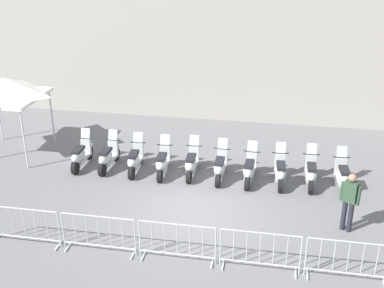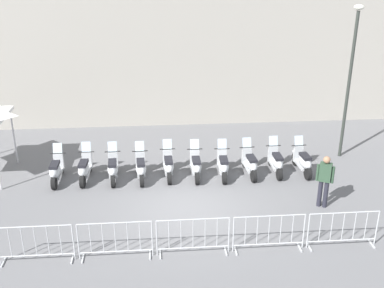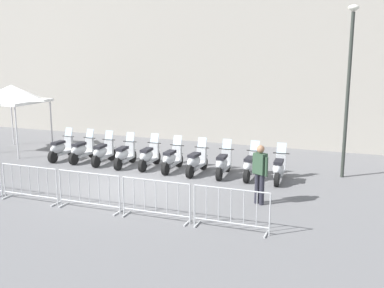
# 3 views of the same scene
# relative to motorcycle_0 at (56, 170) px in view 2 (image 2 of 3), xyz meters

# --- Properties ---
(ground_plane) EXTENTS (120.00, 120.00, 0.00)m
(ground_plane) POSITION_rel_motorcycle_0_xyz_m (4.38, -2.28, -0.45)
(ground_plane) COLOR slate
(motorcycle_0) EXTENTS (0.56, 1.72, 1.24)m
(motorcycle_0) POSITION_rel_motorcycle_0_xyz_m (0.00, 0.00, 0.00)
(motorcycle_0) COLOR black
(motorcycle_0) RESTS_ON ground
(motorcycle_1) EXTENTS (0.56, 1.73, 1.24)m
(motorcycle_1) POSITION_rel_motorcycle_0_xyz_m (0.97, 0.03, 0.00)
(motorcycle_1) COLOR black
(motorcycle_1) RESTS_ON ground
(motorcycle_2) EXTENTS (0.56, 1.72, 1.24)m
(motorcycle_2) POSITION_rel_motorcycle_0_xyz_m (1.96, -0.03, 0.00)
(motorcycle_2) COLOR black
(motorcycle_2) RESTS_ON ground
(motorcycle_3) EXTENTS (0.56, 1.72, 1.24)m
(motorcycle_3) POSITION_rel_motorcycle_0_xyz_m (2.94, -0.08, 0.00)
(motorcycle_3) COLOR black
(motorcycle_3) RESTS_ON ground
(motorcycle_4) EXTENTS (0.56, 1.72, 1.24)m
(motorcycle_4) POSITION_rel_motorcycle_0_xyz_m (3.92, 0.02, 0.00)
(motorcycle_4) COLOR black
(motorcycle_4) RESTS_ON ground
(motorcycle_5) EXTENTS (0.56, 1.72, 1.24)m
(motorcycle_5) POSITION_rel_motorcycle_0_xyz_m (4.89, -0.08, 0.00)
(motorcycle_5) COLOR black
(motorcycle_5) RESTS_ON ground
(motorcycle_6) EXTENTS (0.56, 1.73, 1.24)m
(motorcycle_6) POSITION_rel_motorcycle_0_xyz_m (5.87, -0.13, 0.00)
(motorcycle_6) COLOR black
(motorcycle_6) RESTS_ON ground
(motorcycle_7) EXTENTS (0.56, 1.72, 1.24)m
(motorcycle_7) POSITION_rel_motorcycle_0_xyz_m (6.85, -0.08, 0.00)
(motorcycle_7) COLOR black
(motorcycle_7) RESTS_ON ground
(motorcycle_8) EXTENTS (0.56, 1.72, 1.24)m
(motorcycle_8) POSITION_rel_motorcycle_0_xyz_m (7.83, -0.02, 0.00)
(motorcycle_8) COLOR black
(motorcycle_8) RESTS_ON ground
(motorcycle_9) EXTENTS (0.56, 1.73, 1.24)m
(motorcycle_9) POSITION_rel_motorcycle_0_xyz_m (8.81, -0.08, 0.00)
(motorcycle_9) COLOR black
(motorcycle_9) RESTS_ON ground
(barrier_segment_0) EXTENTS (1.95, 0.46, 1.07)m
(barrier_segment_0) POSITION_rel_motorcycle_0_xyz_m (0.29, -4.60, 0.07)
(barrier_segment_0) COLOR #B2B5B7
(barrier_segment_0) RESTS_ON ground
(barrier_segment_1) EXTENTS (1.95, 0.46, 1.07)m
(barrier_segment_1) POSITION_rel_motorcycle_0_xyz_m (2.33, -4.62, 0.07)
(barrier_segment_1) COLOR #B2B5B7
(barrier_segment_1) RESTS_ON ground
(barrier_segment_2) EXTENTS (1.95, 0.46, 1.07)m
(barrier_segment_2) POSITION_rel_motorcycle_0_xyz_m (4.36, -4.63, 0.07)
(barrier_segment_2) COLOR #B2B5B7
(barrier_segment_2) RESTS_ON ground
(barrier_segment_3) EXTENTS (1.95, 0.46, 1.07)m
(barrier_segment_3) POSITION_rel_motorcycle_0_xyz_m (6.40, -4.65, 0.07)
(barrier_segment_3) COLOR #B2B5B7
(barrier_segment_3) RESTS_ON ground
(barrier_segment_4) EXTENTS (1.95, 0.46, 1.07)m
(barrier_segment_4) POSITION_rel_motorcycle_0_xyz_m (8.43, -4.67, 0.07)
(barrier_segment_4) COLOR #B2B5B7
(barrier_segment_4) RESTS_ON ground
(street_lamp) EXTENTS (0.36, 0.36, 5.81)m
(street_lamp) POSITION_rel_motorcycle_0_xyz_m (10.79, 1.31, 3.05)
(street_lamp) COLOR #2D332D
(street_lamp) RESTS_ON ground
(officer_near_row_end) EXTENTS (0.50, 0.36, 1.73)m
(officer_near_row_end) POSITION_rel_motorcycle_0_xyz_m (8.67, -2.51, 0.53)
(officer_near_row_end) COLOR #23232D
(officer_near_row_end) RESTS_ON ground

